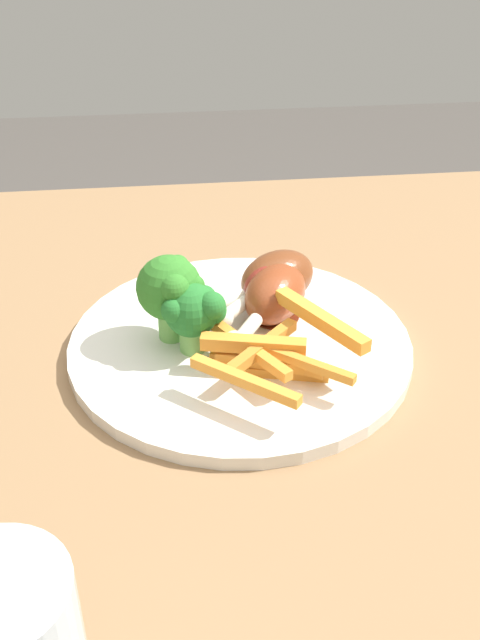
# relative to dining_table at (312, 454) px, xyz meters

# --- Properties ---
(dining_table) EXTENTS (1.27, 0.82, 0.74)m
(dining_table) POSITION_rel_dining_table_xyz_m (0.00, 0.00, 0.00)
(dining_table) COLOR #8E6B47
(dining_table) RESTS_ON ground_plane
(dinner_plate) EXTENTS (0.30, 0.30, 0.01)m
(dinner_plate) POSITION_rel_dining_table_xyz_m (0.06, -0.03, 0.10)
(dinner_plate) COLOR white
(dinner_plate) RESTS_ON dining_table
(broccoli_floret_front) EXTENTS (0.06, 0.05, 0.06)m
(broccoli_floret_front) POSITION_rel_dining_table_xyz_m (0.10, -0.02, 0.15)
(broccoli_floret_front) COLOR #77BA5A
(broccoli_floret_front) RESTS_ON dinner_plate
(broccoli_floret_middle) EXTENTS (0.06, 0.06, 0.08)m
(broccoli_floret_middle) POSITION_rel_dining_table_xyz_m (0.12, -0.04, 0.16)
(broccoli_floret_middle) COLOR #75BC5A
(broccoli_floret_middle) RESTS_ON dinner_plate
(carrot_fries_pile) EXTENTS (0.14, 0.13, 0.04)m
(carrot_fries_pile) POSITION_rel_dining_table_xyz_m (0.04, 0.02, 0.13)
(carrot_fries_pile) COLOR orange
(carrot_fries_pile) RESTS_ON dinner_plate
(chicken_drumstick_near) EXTENTS (0.12, 0.09, 0.05)m
(chicken_drumstick_near) POSITION_rel_dining_table_xyz_m (0.02, -0.09, 0.13)
(chicken_drumstick_near) COLOR #4F2110
(chicken_drumstick_near) RESTS_ON dinner_plate
(chicken_drumstick_far) EXTENTS (0.09, 0.13, 0.05)m
(chicken_drumstick_far) POSITION_rel_dining_table_xyz_m (0.03, -0.06, 0.13)
(chicken_drumstick_far) COLOR #5F2311
(chicken_drumstick_far) RESTS_ON dinner_plate
(chicken_drumstick_extra) EXTENTS (0.11, 0.11, 0.05)m
(chicken_drumstick_extra) POSITION_rel_dining_table_xyz_m (0.03, -0.09, 0.13)
(chicken_drumstick_extra) COLOR #5F1811
(chicken_drumstick_extra) RESTS_ON dinner_plate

